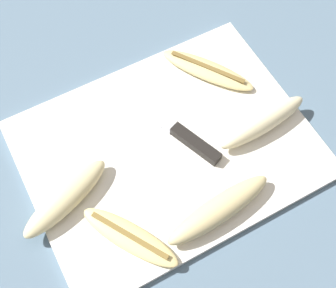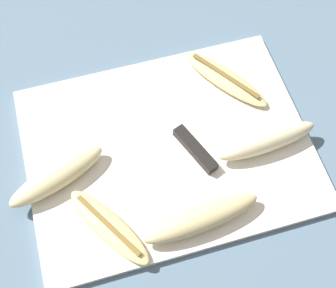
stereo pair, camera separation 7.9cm
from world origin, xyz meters
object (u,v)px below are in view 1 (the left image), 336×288
object	(u,v)px
knife	(182,134)
banana_spotted_left	(207,70)
banana_golden_short	(130,237)
banana_soft_right	(66,198)
banana_pale_long	(263,122)
banana_mellow_near	(219,209)

from	to	relation	value
knife	banana_spotted_left	size ratio (longest dim) A/B	1.41
knife	banana_golden_short	distance (m)	0.20
banana_soft_right	banana_pale_long	distance (m)	0.35
banana_soft_right	banana_pale_long	world-z (taller)	banana_pale_long
banana_soft_right	knife	bearing A→B (deg)	4.45
banana_mellow_near	banana_pale_long	bearing A→B (deg)	33.56
banana_pale_long	banana_soft_right	bearing A→B (deg)	174.52
banana_spotted_left	banana_pale_long	bearing A→B (deg)	-80.93
banana_mellow_near	banana_golden_short	distance (m)	0.14
banana_mellow_near	banana_pale_long	world-z (taller)	banana_pale_long
knife	banana_spotted_left	distance (m)	0.14
banana_spotted_left	banana_golden_short	xyz separation A→B (m)	(-0.26, -0.21, -0.00)
banana_soft_right	banana_mellow_near	world-z (taller)	same
banana_golden_short	knife	bearing A→B (deg)	36.88
banana_mellow_near	banana_soft_right	bearing A→B (deg)	147.04
banana_soft_right	banana_spotted_left	bearing A→B (deg)	18.89
banana_mellow_near	knife	bearing A→B (deg)	83.12
banana_soft_right	banana_pale_long	bearing A→B (deg)	-5.48
knife	banana_spotted_left	world-z (taller)	banana_spotted_left
banana_spotted_left	banana_golden_short	distance (m)	0.34
banana_soft_right	banana_spotted_left	world-z (taller)	banana_soft_right
knife	banana_soft_right	distance (m)	0.22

